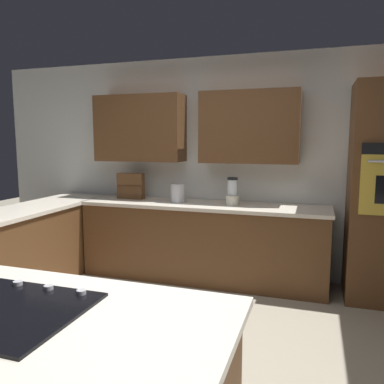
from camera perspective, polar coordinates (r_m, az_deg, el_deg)
name	(u,v)px	position (r m, az deg, el deg)	size (l,w,h in m)	color
ground_plane	(150,359)	(3.11, -6.38, -23.60)	(14.00, 14.00, 0.00)	#9E937F
wall_back	(212,156)	(4.62, 2.99, 5.35)	(6.00, 0.44, 2.60)	silver
lower_cabinets_back	(202,243)	(4.47, 1.53, -7.68)	(2.80, 0.60, 0.86)	brown
countertop_back	(202,205)	(4.37, 1.56, -1.99)	(2.84, 0.64, 0.04)	silver
lower_cabinets_side	(7,259)	(4.34, -25.99, -8.96)	(0.60, 2.90, 0.86)	brown
countertop_side	(4,215)	(4.24, -26.35, -3.10)	(0.64, 2.94, 0.04)	silver
blender	(232,193)	(4.26, 6.07, -0.20)	(0.15, 0.15, 0.31)	beige
spice_rack	(131,186)	(4.77, -9.17, 0.89)	(0.34, 0.11, 0.32)	brown
kettle	(178,193)	(4.44, -2.16, -0.16)	(0.16, 0.16, 0.22)	#B7BABF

